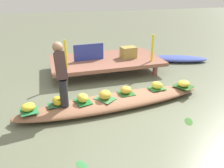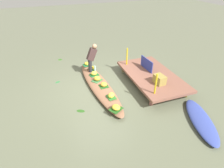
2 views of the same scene
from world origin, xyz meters
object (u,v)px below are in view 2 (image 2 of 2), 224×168
Objects in this scene: banana_bunch_6 at (104,84)px; water_bottle at (95,69)px; banana_bunch_0 at (111,95)px; produce_crate at (160,79)px; vendor_person at (92,56)px; market_banner at (147,64)px; vendor_boat at (99,85)px; banana_bunch_1 at (92,68)px; banana_bunch_4 at (97,78)px; banana_bunch_5 at (94,73)px; banana_bunch_2 at (116,107)px; moored_boat at (201,120)px; banana_bunch_3 at (87,63)px.

water_bottle is (-1.31, 0.01, 0.04)m from banana_bunch_6.
banana_bunch_0 is 0.58× the size of produce_crate.
vendor_person is 2.33m from market_banner.
vendor_person reaches higher than vendor_boat.
banana_bunch_4 is at bearing -1.33° from banana_bunch_1.
banana_bunch_5 is at bearing 176.82° from vendor_boat.
moored_boat is at bearing 61.87° from banana_bunch_2.
banana_bunch_5 is 1.05× the size of banana_bunch_6.
banana_bunch_2 is at bearing -71.75° from produce_crate.
vendor_person is at bearing -136.34° from produce_crate.
banana_bunch_4 reaches higher than banana_bunch_1.
vendor_boat is at bearing -159.86° from banana_bunch_6.
banana_bunch_6 is at bearing 178.59° from banana_bunch_2.
banana_bunch_4 is 1.06× the size of banana_bunch_5.
banana_bunch_4 is at bearing -166.65° from banana_bunch_6.
banana_bunch_4 is 0.47m from banana_bunch_5.
banana_bunch_2 is 2.78m from market_banner.
moored_boat is 4.38m from banana_bunch_5.
banana_bunch_1 reaches higher than banana_bunch_0.
banana_bunch_0 reaches higher than banana_bunch_2.
banana_bunch_2 is at bearing 1.08° from vendor_person.
banana_bunch_1 reaches higher than banana_bunch_6.
banana_bunch_6 is 0.21× the size of vendor_person.
banana_bunch_2 is 1.09× the size of banana_bunch_5.
moored_boat is 2.38× the size of market_banner.
vendor_person is (-1.06, 0.02, 0.80)m from vendor_boat.
banana_bunch_6 is 0.99× the size of water_bottle.
vendor_boat is at bearing -0.39° from banana_bunch_1.
banana_bunch_6 is (-2.67, -2.30, 0.21)m from moored_boat.
banana_bunch_5 reaches higher than vendor_boat.
moored_boat is 3.53m from banana_bunch_6.
banana_bunch_4 is (0.97, -0.02, 0.01)m from banana_bunch_1.
produce_crate is (1.28, 2.06, 0.26)m from banana_bunch_4.
market_banner reaches higher than banana_bunch_1.
banana_bunch_2 is 2.84m from vendor_person.
banana_bunch_5 is at bearing -20.92° from water_bottle.
banana_bunch_5 is 2.71m from produce_crate.
produce_crate is at bearing 43.66° from vendor_person.
vendor_boat reaches higher than moored_boat.
vendor_person is (-2.77, -0.05, 0.62)m from banana_bunch_2.
banana_bunch_0 is 0.95× the size of banana_bunch_3.
banana_bunch_6 reaches higher than banana_bunch_2.
banana_bunch_4 is (-1.93, -0.08, 0.02)m from banana_bunch_2.
banana_bunch_1 is 1.09× the size of water_bottle.
moored_boat is 8.16× the size of water_bottle.
vendor_person is (0.67, 0.09, 0.62)m from banana_bunch_3.
banana_bunch_2 is (0.66, -0.07, -0.01)m from banana_bunch_0.
moored_boat is 4.59m from water_bottle.
banana_bunch_5 is at bearing -178.03° from banana_bunch_2.
vendor_boat is at bearing -120.59° from moored_boat.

